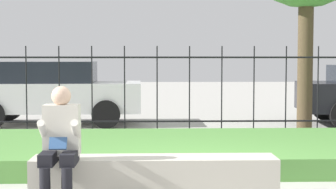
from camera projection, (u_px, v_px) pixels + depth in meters
name	position (u px, v px, depth m)	size (l,w,h in m)	color
stone_bench	(155.00, 179.00, 6.24)	(2.71, 0.48, 0.45)	#B7B2A3
person_seated_reader	(60.00, 140.00, 5.91)	(0.42, 0.73, 1.25)	black
grass_berm	(179.00, 151.00, 8.52)	(10.53, 3.13, 0.28)	#569342
iron_fence	(173.00, 91.00, 10.53)	(8.53, 0.03, 1.77)	black
car_parked_left	(53.00, 91.00, 13.05)	(4.06, 2.01, 1.46)	silver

